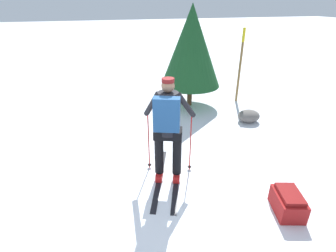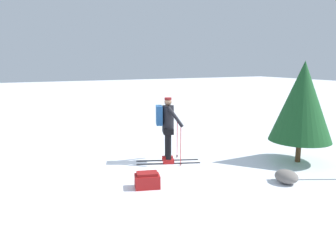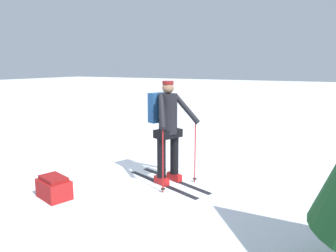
{
  "view_description": "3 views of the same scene",
  "coord_description": "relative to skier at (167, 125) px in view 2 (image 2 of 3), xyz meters",
  "views": [
    {
      "loc": [
        0.7,
        2.92,
        2.83
      ],
      "look_at": [
        -0.31,
        -0.67,
        1.02
      ],
      "focal_mm": 28.0,
      "sensor_mm": 36.0,
      "label": 1
    },
    {
      "loc": [
        -8.11,
        3.19,
        2.74
      ],
      "look_at": [
        -0.31,
        -0.67,
        1.02
      ],
      "focal_mm": 35.0,
      "sensor_mm": 36.0,
      "label": 2
    },
    {
      "loc": [
        -5.18,
        -3.32,
        2.06
      ],
      "look_at": [
        -0.31,
        -0.67,
        1.02
      ],
      "focal_mm": 35.0,
      "sensor_mm": 36.0,
      "label": 3
    }
  ],
  "objects": [
    {
      "name": "dropped_backpack",
      "position": [
        -1.48,
        1.21,
        -0.87
      ],
      "size": [
        0.5,
        0.62,
        0.35
      ],
      "color": "maroon",
      "rests_on": "ground_plane"
    },
    {
      "name": "pine_tree",
      "position": [
        -1.58,
        -3.27,
        0.64
      ],
      "size": [
        1.66,
        1.66,
        2.76
      ],
      "color": "#4C331E",
      "rests_on": "ground_plane"
    },
    {
      "name": "ground_plane",
      "position": [
        0.3,
        0.64,
        -1.04
      ],
      "size": [
        80.0,
        80.0,
        0.0
      ],
      "primitive_type": "plane",
      "color": "white"
    },
    {
      "name": "rock_boulder",
      "position": [
        -2.63,
        -1.76,
        -0.89
      ],
      "size": [
        0.56,
        0.47,
        0.31
      ],
      "primitive_type": "ellipsoid",
      "color": "slate",
      "rests_on": "ground_plane"
    },
    {
      "name": "skier",
      "position": [
        0.0,
        0.0,
        0.0
      ],
      "size": [
        1.03,
        1.77,
        1.79
      ],
      "color": "black",
      "rests_on": "ground_plane"
    }
  ]
}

